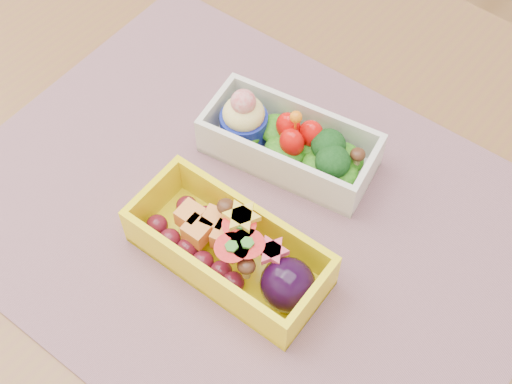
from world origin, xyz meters
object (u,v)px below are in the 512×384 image
Objects in this scene: placemat at (246,215)px; bento_yellow at (232,250)px; table at (224,264)px; bento_white at (289,142)px.

bento_yellow is (0.02, -0.05, 0.03)m from placemat.
table is at bearing 140.21° from bento_yellow.
bento_white is at bearing 84.39° from table.
bento_white is at bearing 98.41° from placemat.
bento_white is 0.13m from bento_yellow.
bento_white is (-0.01, 0.08, 0.02)m from placemat.
placemat is at bearing -92.68° from bento_white.
placemat is at bearing 114.73° from bento_yellow.
bento_yellow is (0.04, -0.03, 0.13)m from table.
bento_yellow is (0.04, -0.12, 0.00)m from bento_white.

